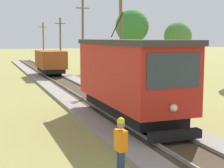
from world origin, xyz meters
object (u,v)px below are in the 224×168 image
Objects in this scene: gravel_pile at (90,73)px; tree_right_far at (132,27)px; red_tram at (129,75)px; utility_pole_distant at (60,41)px; freight_car at (51,61)px; track_worker at (121,146)px; utility_pole_horizon at (43,41)px; tree_right_near at (178,36)px; utility_pole_far at (83,36)px; utility_pole_mid at (121,33)px.

tree_right_far is (10.26, 13.50, 5.04)m from gravel_pile.
utility_pole_distant reaches higher than red_tram.
freight_car is 2.91× the size of track_worker.
gravel_pile is at bearing -90.80° from utility_pole_distant.
utility_pole_distant is 14.97m from utility_pole_horizon.
utility_pole_distant is at bearing 164.74° from tree_right_near.
utility_pole_distant is at bearing 75.05° from track_worker.
tree_right_far is at bearing 45.18° from utility_pole_far.
utility_pole_mid is at bearing -90.00° from utility_pole_distant.
tree_right_near is (16.04, -19.34, 0.76)m from utility_pole_horizon.
track_worker is 42.23m from tree_right_near.
utility_pole_distant reaches higher than tree_right_near.
freight_car is 0.78× the size of utility_pole_distant.
utility_pole_distant is (3.75, 13.32, 1.88)m from freight_car.
freight_car is at bearing -105.75° from utility_pole_distant.
utility_pole_far is (3.75, 21.88, 1.90)m from red_tram.
gravel_pile is at bearing -146.12° from tree_right_near.
gravel_pile is (-0.21, 7.84, -3.79)m from utility_pole_mid.
tree_right_far is (10.05, -1.79, 2.08)m from utility_pole_distant.
freight_car is 18.41m from tree_right_far.
red_tram is 4.79× the size of track_worker.
utility_pole_horizon reaches higher than track_worker.
utility_pole_mid is 23.14m from utility_pole_distant.
tree_right_near reaches higher than red_tram.
utility_pole_far is at bearing 71.20° from track_worker.
freight_car is at bearing 110.95° from utility_pole_mid.
track_worker is at bearing -103.20° from utility_pole_far.
gravel_pile is at bearing -29.09° from freight_car.
tree_right_far is at bearing 64.79° from utility_pole_mid.
freight_car is 4.75m from utility_pole_far.
tree_right_near is (16.04, 18.75, -0.09)m from utility_pole_mid.
red_tram is at bearing -100.83° from gravel_pile.
tree_right_near is at bearing -23.34° from tree_right_far.
red_tram is 34.01m from utility_pole_distant.
gravel_pile is 1.75× the size of track_worker.
freight_car is 4.19m from gravel_pile.
utility_pole_distant is 40.52m from track_worker.
utility_pole_far is 1.01× the size of tree_right_far.
freight_car is 28.59m from utility_pole_horizon.
utility_pole_horizon is (0.00, 38.09, -0.85)m from utility_pole_mid.
utility_pole_horizon is (0.00, 14.97, -0.02)m from utility_pole_distant.
utility_pole_mid is 1.04× the size of utility_pole_far.
track_worker is at bearing -122.47° from tree_right_near.
freight_car is 13.96m from utility_pole_distant.
gravel_pile is at bearing 79.17° from red_tram.
utility_pole_horizon reaches higher than gravel_pile.
utility_pole_horizon is at bearing 85.60° from red_tram.
utility_pole_mid is at bearing 70.60° from red_tram.
utility_pole_horizon is at bearing 77.57° from track_worker.
red_tram is 18.90m from gravel_pile.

